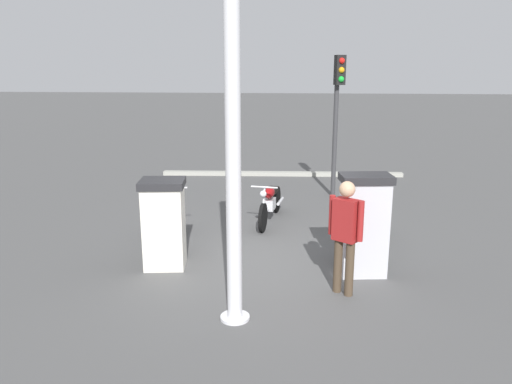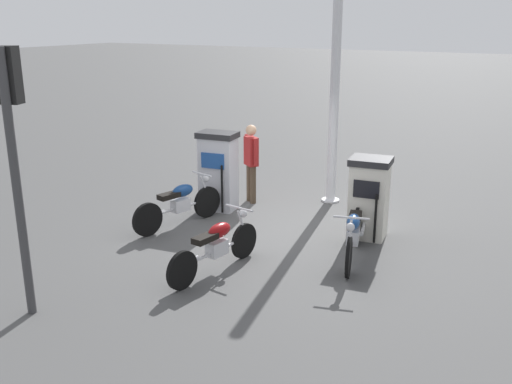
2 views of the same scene
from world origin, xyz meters
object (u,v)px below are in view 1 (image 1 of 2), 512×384
Objects in this scene: motorcycle_extra at (270,202)px; fuel_pump_near at (364,225)px; motorcycle_near_pump at (361,224)px; attendant_person at (345,230)px; roadside_traffic_light at (337,102)px; canopy_support_pole at (233,158)px; fuel_pump_far at (164,223)px; motorcycle_far_pump at (174,219)px.

fuel_pump_near is at bearing -147.75° from motorcycle_extra.
attendant_person is at bearing 167.14° from motorcycle_near_pump.
fuel_pump_near is 0.81× the size of motorcycle_near_pump.
fuel_pump_near is 0.46× the size of roadside_traffic_light.
attendant_person is 0.38× the size of canopy_support_pole.
fuel_pump_far is 0.72× the size of motorcycle_extra.
fuel_pump_near is 1.10× the size of fuel_pump_far.
fuel_pump_far is 0.33× the size of canopy_support_pole.
motorcycle_far_pump is at bearing 139.86° from roadside_traffic_light.
attendant_person is (-0.77, -2.95, 0.23)m from fuel_pump_far.
motorcycle_far_pump is (-0.09, 3.54, 0.03)m from motorcycle_near_pump.
motorcycle_far_pump is at bearing 131.52° from motorcycle_extra.
attendant_person is 5.98m from roadside_traffic_light.
fuel_pump_far reaches higher than motorcycle_far_pump.
roadside_traffic_light is at bearing -1.82° from attendant_person.
canopy_support_pole reaches higher than roadside_traffic_light.
attendant_person reaches higher than motorcycle_near_pump.
motorcycle_far_pump is at bearing 28.87° from canopy_support_pole.
motorcycle_near_pump is at bearing -128.83° from motorcycle_extra.
canopy_support_pole is at bearing -139.95° from fuel_pump_far.
motorcycle_extra is at bearing 146.82° from roadside_traffic_light.
attendant_person is 2.15m from canopy_support_pole.
motorcycle_extra is 4.74m from canopy_support_pole.
motorcycle_extra is at bearing 32.25° from fuel_pump_near.
fuel_pump_near is 3.21m from motorcycle_extra.
motorcycle_extra is (1.45, 1.80, -0.00)m from motorcycle_near_pump.
roadside_traffic_light is at bearing 4.18° from motorcycle_near_pump.
roadside_traffic_light is at bearing -33.18° from motorcycle_extra.
fuel_pump_near reaches higher than motorcycle_near_pump.
motorcycle_near_pump reaches higher than motorcycle_extra.
roadside_traffic_light is at bearing -14.11° from canopy_support_pole.
fuel_pump_far is at bearing 149.17° from motorcycle_extra.
canopy_support_pole is (-2.95, 1.97, 1.76)m from motorcycle_near_pump.
fuel_pump_far is 0.42× the size of roadside_traffic_light.
motorcycle_extra is at bearing -30.83° from fuel_pump_far.
roadside_traffic_light is 0.79× the size of canopy_support_pole.
motorcycle_far_pump is at bearing 58.07° from attendant_person.
fuel_pump_near is 0.97× the size of attendant_person.
motorcycle_extra is at bearing -2.18° from canopy_support_pole.
fuel_pump_far is 3.64m from motorcycle_near_pump.
roadside_traffic_light is (5.02, 0.17, 1.63)m from fuel_pump_near.
roadside_traffic_light reaches higher than fuel_pump_near.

